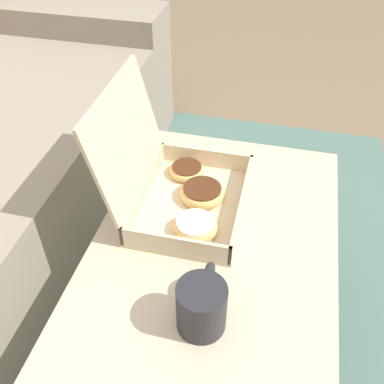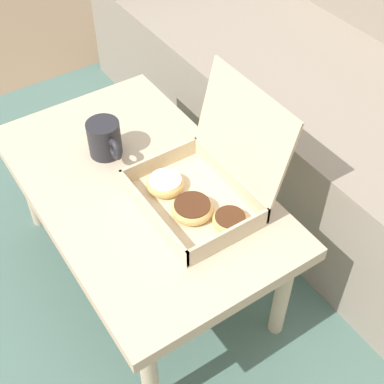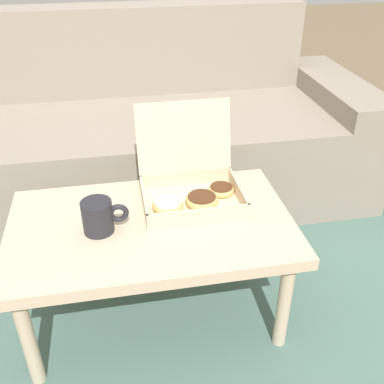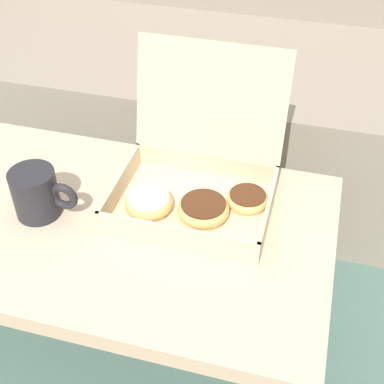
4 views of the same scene
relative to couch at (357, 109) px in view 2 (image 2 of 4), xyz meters
name	(u,v)px [view 2 (image 2 of 4)]	position (x,y,z in m)	size (l,w,h in m)	color
ground_plane	(163,264)	(0.00, -0.82, -0.30)	(12.00, 12.00, 0.00)	#756047
area_rug	(235,225)	(0.00, -0.52, -0.30)	(2.42, 1.83, 0.01)	#4C6B60
couch	(357,109)	(0.00, 0.00, 0.00)	(2.30, 0.84, 0.88)	gray
coffee_table	(140,195)	(0.00, -0.88, 0.07)	(0.91, 0.55, 0.41)	#C6B293
pastry_box	(202,187)	(0.15, -0.77, 0.17)	(0.33, 0.31, 0.30)	beige
coffee_mug	(105,139)	(-0.16, -0.89, 0.17)	(0.14, 0.10, 0.11)	#232328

